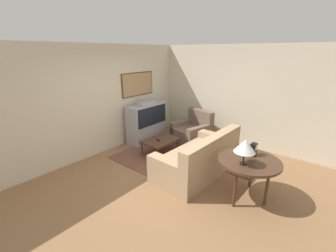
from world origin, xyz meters
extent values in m
plane|color=#8E6642|center=(0.00, 0.00, 0.00)|extent=(12.00, 12.00, 0.00)
cube|color=beige|center=(0.00, 2.13, 1.35)|extent=(12.00, 0.06, 2.70)
cube|color=#4C381E|center=(1.15, 2.08, 1.63)|extent=(1.15, 0.03, 0.65)
cube|color=#A37F56|center=(1.15, 2.07, 1.63)|extent=(1.10, 0.01, 0.60)
cube|color=beige|center=(2.63, 0.00, 1.35)|extent=(0.06, 12.00, 2.70)
cube|color=brown|center=(0.69, 0.76, 0.01)|extent=(2.03, 1.90, 0.01)
cube|color=#9E9EA3|center=(1.15, 1.77, 0.24)|extent=(1.22, 0.46, 0.49)
cube|color=#9E9EA3|center=(1.15, 1.77, 0.79)|extent=(1.22, 0.46, 0.60)
cube|color=black|center=(1.15, 1.53, 0.79)|extent=(1.10, 0.01, 0.53)
cube|color=#9E9EA3|center=(1.15, 1.77, 1.13)|extent=(0.55, 0.25, 0.09)
cube|color=tan|center=(0.51, -0.36, 0.23)|extent=(2.05, 1.03, 0.46)
cube|color=tan|center=(0.50, -0.75, 0.69)|extent=(2.03, 0.26, 0.47)
cube|color=tan|center=(1.40, -0.38, 0.31)|extent=(0.26, 0.99, 0.62)
cube|color=tan|center=(-0.38, -0.35, 0.31)|extent=(0.26, 0.99, 0.62)
cube|color=#7C664D|center=(0.96, -0.62, 0.63)|extent=(0.36, 0.13, 0.34)
cube|color=#7C664D|center=(0.05, -0.60, 0.63)|extent=(0.36, 0.13, 0.34)
cube|color=brown|center=(1.84, 0.67, 0.22)|extent=(1.08, 1.05, 0.44)
cube|color=brown|center=(2.19, 0.59, 0.67)|extent=(0.37, 0.89, 0.47)
cube|color=brown|center=(1.92, 1.01, 0.29)|extent=(0.92, 0.36, 0.58)
cube|color=brown|center=(1.76, 0.32, 0.29)|extent=(0.92, 0.36, 0.58)
cube|color=#472D1E|center=(0.71, 0.86, 0.37)|extent=(0.90, 0.62, 0.04)
cylinder|color=#472D1E|center=(0.30, 0.59, 0.17)|extent=(0.04, 0.04, 0.35)
cylinder|color=#472D1E|center=(1.11, 0.59, 0.17)|extent=(0.04, 0.04, 0.35)
cylinder|color=#472D1E|center=(0.30, 1.12, 0.17)|extent=(0.04, 0.04, 0.35)
cylinder|color=#472D1E|center=(1.11, 1.12, 0.17)|extent=(0.04, 0.04, 0.35)
cylinder|color=#472D1E|center=(0.31, -1.54, 0.73)|extent=(1.06, 1.06, 0.04)
cube|color=#472D1E|center=(0.31, -1.54, 0.67)|extent=(0.91, 0.43, 0.08)
cylinder|color=#472D1E|center=(-0.06, -1.48, 0.35)|extent=(0.05, 0.05, 0.71)
cylinder|color=#472D1E|center=(0.68, -1.48, 0.35)|extent=(0.05, 0.05, 0.71)
cylinder|color=#472D1E|center=(0.31, -1.88, 0.35)|extent=(0.05, 0.05, 0.71)
cylinder|color=black|center=(0.10, -1.51, 0.76)|extent=(0.11, 0.11, 0.02)
cylinder|color=black|center=(0.10, -1.51, 0.96)|extent=(0.02, 0.02, 0.37)
cone|color=silver|center=(0.10, -1.51, 1.08)|extent=(0.35, 0.35, 0.22)
cube|color=black|center=(0.54, -1.51, 0.86)|extent=(0.14, 0.09, 0.22)
cylinder|color=white|center=(0.54, -1.56, 0.90)|extent=(0.11, 0.01, 0.11)
cube|color=black|center=(0.62, 0.85, 0.40)|extent=(0.11, 0.16, 0.02)
camera|label=1|loc=(-3.25, -2.66, 2.53)|focal=24.00mm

